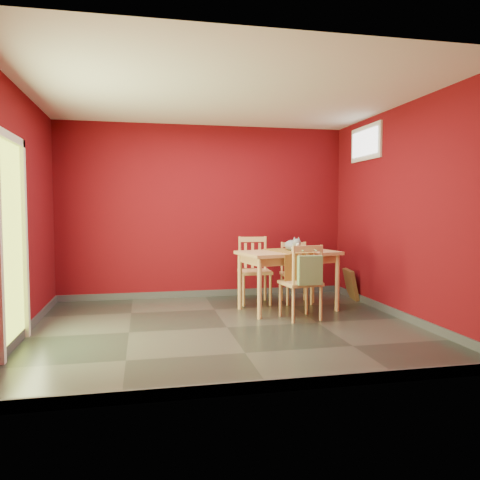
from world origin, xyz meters
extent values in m
plane|color=#2D342D|center=(0.00, 0.00, 0.00)|extent=(4.50, 4.50, 0.00)
plane|color=#630A10|center=(0.00, 2.00, 1.35)|extent=(4.50, 0.00, 4.50)
plane|color=#630A10|center=(0.00, -2.00, 1.35)|extent=(4.50, 0.00, 4.50)
plane|color=#630A10|center=(-2.25, 0.00, 1.35)|extent=(0.00, 4.00, 4.00)
plane|color=#630A10|center=(2.25, 0.00, 1.35)|extent=(0.00, 4.00, 4.00)
plane|color=white|center=(0.00, 0.00, 2.70)|extent=(4.50, 4.50, 0.00)
cube|color=#3F4244|center=(0.00, 1.99, 0.05)|extent=(4.50, 0.02, 0.10)
cube|color=#3F4244|center=(0.00, -1.99, 0.05)|extent=(4.50, 0.02, 0.10)
cube|color=#3F4244|center=(-2.24, 0.00, 0.05)|extent=(0.03, 4.00, 0.10)
cube|color=#3F4244|center=(2.24, 0.00, 0.05)|extent=(0.03, 4.00, 0.10)
cube|color=#B7D838|center=(-2.24, -0.40, 1.02)|extent=(0.02, 0.85, 2.05)
cube|color=white|center=(-2.21, 0.06, 1.06)|extent=(0.06, 0.08, 2.13)
cube|color=white|center=(-2.21, -0.40, 2.09)|extent=(0.06, 1.01, 0.08)
cube|color=white|center=(2.23, 1.00, 2.35)|extent=(0.03, 0.90, 0.50)
cube|color=white|center=(2.21, 1.00, 2.35)|extent=(0.02, 0.76, 0.36)
cube|color=silver|center=(1.60, 1.99, 0.30)|extent=(0.08, 0.02, 0.12)
cube|color=tan|center=(0.99, 0.75, 0.79)|extent=(1.43, 1.01, 0.04)
cube|color=tan|center=(0.99, 0.75, 0.72)|extent=(1.28, 0.85, 0.11)
cylinder|color=tan|center=(0.48, 0.33, 0.39)|extent=(0.06, 0.06, 0.77)
cylinder|color=tan|center=(0.35, 0.94, 0.39)|extent=(0.06, 0.06, 0.77)
cylinder|color=tan|center=(1.63, 0.56, 0.39)|extent=(0.06, 0.06, 0.77)
cylinder|color=tan|center=(1.50, 1.18, 0.39)|extent=(0.06, 0.06, 0.77)
cube|color=olive|center=(0.99, 0.75, 0.82)|extent=(0.54, 0.85, 0.01)
cube|color=olive|center=(0.99, 0.35, 0.62)|extent=(0.38, 0.09, 0.40)
cube|color=tan|center=(0.65, 1.31, 0.47)|extent=(0.48, 0.48, 0.04)
cylinder|color=tan|center=(0.44, 1.13, 0.22)|extent=(0.04, 0.04, 0.45)
cylinder|color=tan|center=(0.47, 1.52, 0.22)|extent=(0.04, 0.04, 0.45)
cylinder|color=tan|center=(0.84, 1.11, 0.22)|extent=(0.04, 0.04, 0.45)
cylinder|color=tan|center=(0.86, 1.50, 0.22)|extent=(0.04, 0.04, 0.45)
cylinder|color=tan|center=(0.47, 1.52, 0.73)|extent=(0.04, 0.04, 0.49)
cylinder|color=tan|center=(0.86, 1.50, 0.73)|extent=(0.04, 0.04, 0.49)
cube|color=tan|center=(0.66, 1.51, 0.94)|extent=(0.41, 0.06, 0.08)
cube|color=tan|center=(0.56, 1.52, 0.69)|extent=(0.04, 0.02, 0.38)
cube|color=tan|center=(0.66, 1.51, 0.69)|extent=(0.04, 0.02, 0.38)
cube|color=tan|center=(0.77, 1.50, 0.69)|extent=(0.04, 0.02, 0.38)
cube|color=tan|center=(1.27, 1.22, 0.43)|extent=(0.44, 0.44, 0.04)
cylinder|color=tan|center=(1.08, 1.06, 0.20)|extent=(0.04, 0.04, 0.41)
cylinder|color=tan|center=(1.10, 1.41, 0.20)|extent=(0.04, 0.04, 0.41)
cylinder|color=tan|center=(1.43, 1.03, 0.20)|extent=(0.04, 0.04, 0.41)
cylinder|color=tan|center=(1.46, 1.39, 0.20)|extent=(0.04, 0.04, 0.41)
cylinder|color=tan|center=(1.10, 1.41, 0.67)|extent=(0.04, 0.04, 0.45)
cylinder|color=tan|center=(1.46, 1.39, 0.67)|extent=(0.04, 0.04, 0.45)
cube|color=tan|center=(1.28, 1.40, 0.85)|extent=(0.38, 0.06, 0.07)
cube|color=tan|center=(1.18, 1.41, 0.63)|extent=(0.04, 0.02, 0.35)
cube|color=tan|center=(1.28, 1.40, 0.63)|extent=(0.04, 0.02, 0.35)
cube|color=tan|center=(1.38, 1.40, 0.63)|extent=(0.04, 0.02, 0.35)
cube|color=tan|center=(0.99, 0.25, 0.45)|extent=(0.50, 0.50, 0.04)
cylinder|color=tan|center=(1.15, 0.47, 0.22)|extent=(0.04, 0.04, 0.43)
cylinder|color=tan|center=(1.21, 0.09, 0.22)|extent=(0.04, 0.04, 0.43)
cylinder|color=tan|center=(0.78, 0.41, 0.22)|extent=(0.04, 0.04, 0.43)
cylinder|color=tan|center=(0.83, 0.04, 0.22)|extent=(0.04, 0.04, 0.43)
cylinder|color=tan|center=(1.21, 0.09, 0.71)|extent=(0.04, 0.04, 0.47)
cylinder|color=tan|center=(0.83, 0.04, 0.71)|extent=(0.04, 0.04, 0.47)
cube|color=tan|center=(1.02, 0.06, 0.91)|extent=(0.40, 0.09, 0.07)
cube|color=tan|center=(1.12, 0.08, 0.67)|extent=(0.04, 0.03, 0.37)
cube|color=tan|center=(1.02, 0.06, 0.67)|extent=(0.04, 0.03, 0.37)
cube|color=tan|center=(0.91, 0.05, 0.67)|extent=(0.04, 0.03, 0.37)
cube|color=#739760|center=(1.02, -0.02, 0.65)|extent=(0.30, 0.09, 0.35)
cylinder|color=#739760|center=(0.93, 0.04, 0.89)|extent=(0.01, 0.15, 0.01)
cylinder|color=#739760|center=(1.10, 0.04, 0.89)|extent=(0.01, 0.15, 0.01)
cube|color=brown|center=(2.19, 1.34, 0.23)|extent=(0.22, 0.48, 0.46)
cube|color=black|center=(2.19, 1.34, 0.23)|extent=(0.15, 0.33, 0.32)
camera|label=1|loc=(-0.95, -5.34, 1.39)|focal=35.00mm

